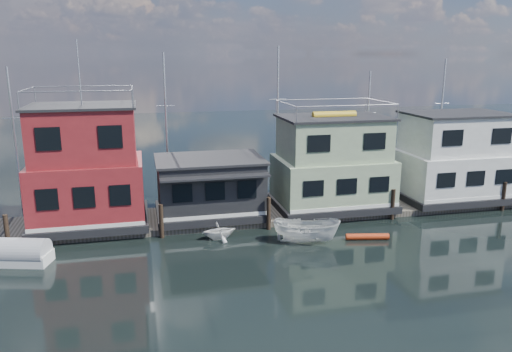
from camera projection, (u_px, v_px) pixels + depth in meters
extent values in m
plane|color=black|center=(256.00, 298.00, 23.89)|extent=(160.00, 160.00, 0.00)
cube|color=#595147|center=(218.00, 217.00, 35.20)|extent=(48.00, 5.00, 0.40)
cube|color=black|center=(91.00, 219.00, 33.22)|extent=(7.40, 5.90, 0.50)
cube|color=maroon|center=(89.00, 189.00, 32.72)|extent=(7.00, 5.50, 3.74)
cube|color=maroon|center=(84.00, 134.00, 31.86)|extent=(6.30, 4.95, 3.46)
cube|color=black|center=(82.00, 106.00, 31.43)|extent=(6.65, 5.23, 0.16)
cylinder|color=silver|center=(79.00, 72.00, 30.93)|extent=(0.08, 0.08, 4.00)
cube|color=black|center=(210.00, 211.00, 34.98)|extent=(7.40, 5.40, 0.50)
cube|color=black|center=(210.00, 184.00, 34.52)|extent=(7.00, 5.00, 3.40)
cube|color=black|center=(209.00, 159.00, 34.09)|extent=(7.30, 5.30, 0.16)
cube|color=black|center=(215.00, 177.00, 31.58)|extent=(7.00, 1.20, 0.12)
cube|color=black|center=(331.00, 203.00, 36.96)|extent=(8.40, 5.90, 0.50)
cube|color=#98AF86|center=(332.00, 179.00, 36.53)|extent=(8.00, 5.50, 3.12)
cube|color=#98AF86|center=(333.00, 139.00, 35.81)|extent=(7.20, 4.95, 2.88)
cube|color=black|center=(334.00, 117.00, 35.45)|extent=(7.60, 5.23, 0.16)
cylinder|color=gold|center=(334.00, 115.00, 35.41)|extent=(3.20, 0.56, 0.56)
cube|color=black|center=(451.00, 194.00, 39.16)|extent=(8.40, 5.90, 0.50)
cube|color=silver|center=(453.00, 172.00, 38.73)|extent=(8.00, 5.50, 3.12)
cube|color=silver|center=(456.00, 134.00, 38.01)|extent=(7.20, 4.95, 2.88)
cube|color=black|center=(458.00, 114.00, 37.65)|extent=(7.60, 5.23, 0.16)
cylinder|color=#2D2116|center=(7.00, 232.00, 29.48)|extent=(0.28, 0.28, 2.20)
cylinder|color=#2D2116|center=(161.00, 221.00, 31.45)|extent=(0.28, 0.28, 2.20)
cylinder|color=#2D2116|center=(269.00, 213.00, 32.99)|extent=(0.28, 0.28, 2.20)
cylinder|color=#2D2116|center=(393.00, 204.00, 34.97)|extent=(0.28, 0.28, 2.20)
cylinder|color=#2D2116|center=(503.00, 196.00, 36.95)|extent=(0.28, 0.28, 2.20)
cylinder|color=silver|center=(15.00, 140.00, 36.59)|extent=(0.16, 0.16, 10.50)
cylinder|color=silver|center=(13.00, 118.00, 36.22)|extent=(1.40, 0.06, 0.06)
cylinder|color=silver|center=(166.00, 128.00, 38.89)|extent=(0.16, 0.16, 11.50)
cylinder|color=silver|center=(165.00, 106.00, 38.48)|extent=(1.40, 0.06, 0.06)
cylinder|color=silver|center=(278.00, 121.00, 40.81)|extent=(0.16, 0.16, 12.00)
cylinder|color=silver|center=(278.00, 99.00, 40.38)|extent=(1.40, 0.06, 0.06)
cylinder|color=silver|center=(367.00, 130.00, 42.81)|extent=(0.16, 0.16, 10.00)
cylinder|color=silver|center=(368.00, 113.00, 42.45)|extent=(1.40, 0.06, 0.06)
cylinder|color=silver|center=(440.00, 122.00, 44.23)|extent=(0.16, 0.16, 11.00)
cylinder|color=silver|center=(442.00, 103.00, 43.84)|extent=(1.40, 0.06, 0.06)
imported|color=white|center=(219.00, 230.00, 31.37)|extent=(2.38, 2.12, 1.14)
cube|color=white|center=(15.00, 258.00, 27.76)|extent=(4.11, 2.47, 0.64)
cylinder|color=#ACACB1|center=(15.00, 252.00, 27.67)|extent=(3.96, 2.50, 1.56)
imported|color=silver|center=(306.00, 231.00, 30.68)|extent=(4.42, 3.02, 1.60)
cylinder|color=red|center=(367.00, 237.00, 31.34)|extent=(2.73, 0.93, 0.40)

